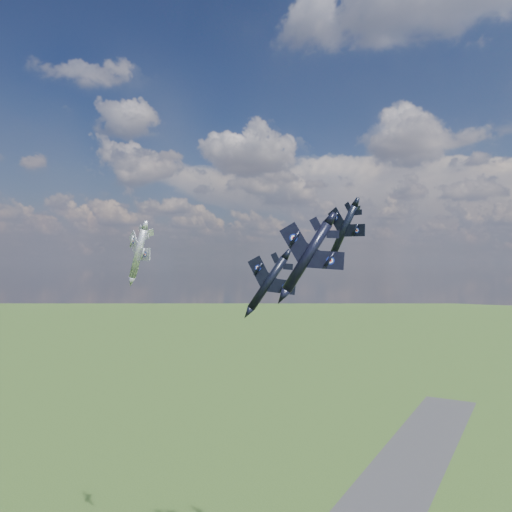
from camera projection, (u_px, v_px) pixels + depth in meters
The scene contains 4 objects.
jet_lead_navy at pixel (268, 283), 98.31m from camera, with size 11.85×16.52×3.42m, color black, non-canonical shape.
jet_right_navy at pixel (307, 257), 61.95m from camera, with size 9.60×13.39×2.77m, color black, non-canonical shape.
jet_high_navy at pixel (344, 230), 92.71m from camera, with size 9.70×13.52×2.80m, color black, non-canonical shape.
jet_left_silver at pixel (138, 253), 105.81m from camera, with size 11.33×15.79×3.27m, color #A2A5AC, non-canonical shape.
Camera 1 is at (46.27, -66.92, 81.68)m, focal length 35.00 mm.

